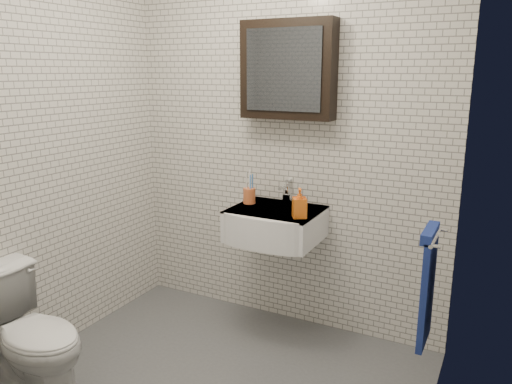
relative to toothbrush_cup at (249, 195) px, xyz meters
The scene contains 8 objects.
room_shell 1.01m from the toothbrush_cup, 78.70° to the right, with size 2.22×2.02×2.51m.
washbasin 0.27m from the toothbrush_cup, 21.62° to the right, with size 0.55×0.50×0.20m.
faucet 0.24m from the toothbrush_cup, 27.66° to the left, with size 0.06×0.20×0.15m.
mirror_cabinet 0.83m from the toothbrush_cup, 26.86° to the left, with size 0.60×0.15×0.60m.
towel_rail 1.31m from the toothbrush_cup, 21.20° to the right, with size 0.09×0.30×0.58m.
toothbrush_cup is the anchor object (origin of this frame).
soap_bottle 0.44m from the toothbrush_cup, 20.08° to the right, with size 0.08×0.08×0.18m, color orange.
toilet 1.50m from the toothbrush_cup, 117.16° to the right, with size 0.39×0.68×0.70m, color white.
Camera 1 is at (1.33, -1.97, 1.70)m, focal length 35.00 mm.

